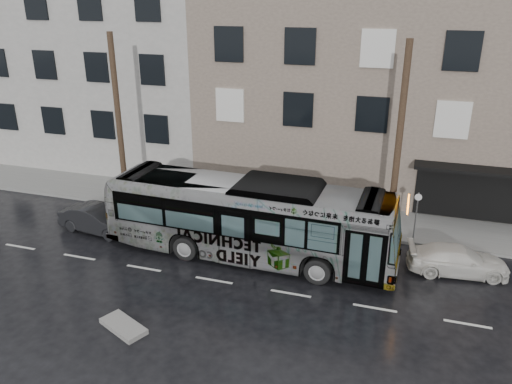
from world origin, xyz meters
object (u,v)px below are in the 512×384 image
utility_pole_front (398,145)px  sign_post (416,217)px  dark_sedan (98,219)px  utility_pole_rear (119,122)px  white_sedan (458,260)px  bus (249,218)px

utility_pole_front → sign_post: utility_pole_front is taller
dark_sedan → utility_pole_rear: bearing=15.5°
utility_pole_rear → utility_pole_front: bearing=0.0°
utility_pole_rear → white_sedan: 17.50m
bus → white_sedan: bearing=-80.7°
white_sedan → bus: bearing=89.9°
dark_sedan → sign_post: bearing=-69.5°
utility_pole_rear → white_sedan: (16.89, -2.18, -4.06)m
bus → dark_sedan: bearing=91.6°
utility_pole_front → bus: utility_pole_front is taller
white_sedan → utility_pole_front: bearing=45.3°
utility_pole_rear → dark_sedan: bearing=-82.2°
utility_pole_rear → white_sedan: size_ratio=2.23×
sign_post → dark_sedan: (-14.65, -3.31, -0.70)m
utility_pole_front → dark_sedan: bearing=-166.3°
utility_pole_front → dark_sedan: 14.51m
bus → white_sedan: size_ratio=3.16×
bus → dark_sedan: 7.82m
utility_pole_front → utility_pole_rear: bearing=180.0°
sign_post → bus: 7.68m
dark_sedan → utility_pole_front: bearing=-68.6°
bus → dark_sedan: (-7.74, 0.02, -1.13)m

